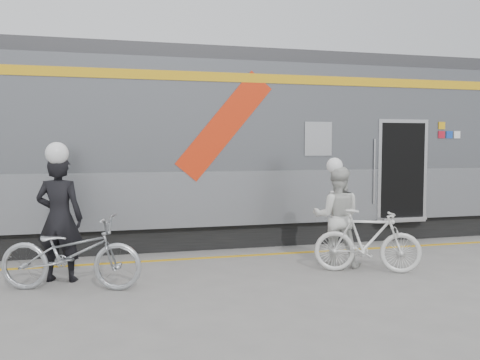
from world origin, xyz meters
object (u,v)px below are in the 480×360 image
object	(u,v)px
man	(59,218)
woman	(337,217)
bicycle_left	(71,253)
bicycle_right	(368,241)

from	to	relation	value
man	woman	distance (m)	4.61
man	bicycle_left	xyz separation A→B (m)	(0.20, -0.55, -0.44)
man	bicycle_left	bearing A→B (deg)	125.94
woman	bicycle_right	distance (m)	0.71
man	bicycle_left	world-z (taller)	man
woman	bicycle_right	bearing A→B (deg)	141.68
bicycle_left	woman	world-z (taller)	woman
bicycle_left	bicycle_right	size ratio (longest dim) A/B	1.18
bicycle_right	bicycle_left	bearing A→B (deg)	110.92
man	woman	size ratio (longest dim) A/B	1.13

